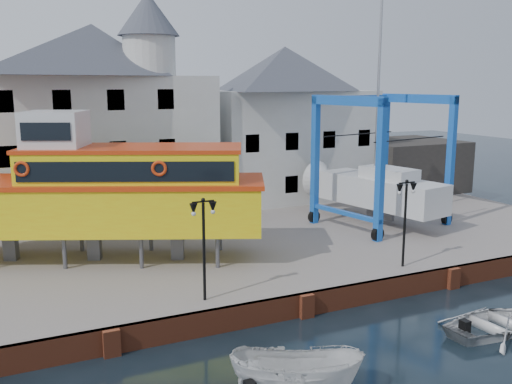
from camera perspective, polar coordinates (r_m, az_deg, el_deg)
name	(u,v)px	position (r m, az deg, el deg)	size (l,w,h in m)	color
ground	(305,317)	(24.41, 4.97, -12.33)	(140.00, 140.00, 0.00)	black
hardstanding	(212,240)	(33.66, -4.45, -4.82)	(44.00, 22.00, 1.00)	slate
quay_wall	(304,305)	(24.30, 4.87, -11.16)	(44.00, 0.47, 1.00)	brown
building_white_main	(99,118)	(38.36, -15.47, 7.14)	(14.00, 8.30, 14.00)	beige
building_white_right	(284,123)	(43.51, 2.85, 6.95)	(12.00, 8.00, 11.20)	beige
shed_dark	(404,165)	(47.82, 14.61, 2.63)	(8.00, 7.00, 4.00)	#272521
lamp_post_left	(204,223)	(22.49, -5.27, -3.14)	(1.12, 0.32, 4.20)	black
lamp_post_right	(406,201)	(27.44, 14.76, -0.89)	(1.12, 0.32, 4.20)	black
tour_boat	(92,191)	(28.69, -16.07, 0.08)	(16.91, 10.39, 7.28)	#59595E
travel_lift	(370,182)	(36.27, 11.35, 1.04)	(8.01, 10.33, 15.14)	#1556A9
motorboat_b	(494,331)	(24.90, 22.74, -12.71)	(3.17, 4.44, 0.92)	silver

